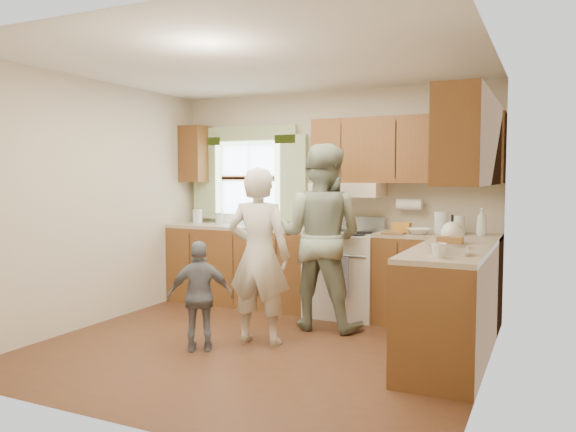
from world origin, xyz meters
The scene contains 6 objects.
room centered at (0.00, 0.00, 1.25)m, with size 3.80×3.80×3.80m.
kitchen_fixtures centered at (0.61, 1.08, 0.84)m, with size 3.80×2.25×2.15m.
stove centered at (0.30, 1.44, 0.47)m, with size 0.76×0.67×1.07m.
woman_left centered at (-0.06, 0.11, 0.80)m, with size 0.59×0.38×1.60m, color beige.
woman_right centered at (0.25, 0.85, 0.92)m, with size 0.89×0.70×1.84m, color #253928.
child centered at (-0.41, -0.30, 0.48)m, with size 0.56×0.23×0.96m, color slate.
Camera 1 is at (2.33, -4.33, 1.52)m, focal length 35.00 mm.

